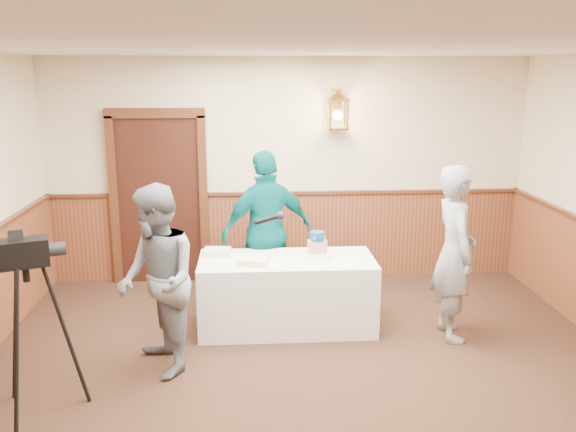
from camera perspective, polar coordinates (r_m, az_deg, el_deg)
name	(u,v)px	position (r m, az deg, el deg)	size (l,w,h in m)	color
ground	(317,430)	(4.87, 2.72, -19.36)	(7.00, 7.00, 0.00)	black
room_shell	(306,220)	(4.67, 1.65, -0.35)	(6.02, 7.02, 2.81)	beige
display_table	(287,293)	(6.38, -0.12, -7.23)	(1.80, 0.80, 0.75)	white
tiered_cake	(317,247)	(6.31, 2.76, -2.90)	(0.28, 0.28, 0.27)	#F2EEB8
sheet_cake_yellow	(253,261)	(6.09, -3.31, -4.25)	(0.29, 0.22, 0.06)	#FCFD97
sheet_cake_green	(217,252)	(6.42, -6.66, -3.37)	(0.28, 0.22, 0.06)	#AEEFA8
interviewer	(157,281)	(5.45, -12.14, -5.97)	(1.59, 1.01, 1.70)	slate
baker	(454,253)	(6.24, 15.29, -3.36)	(0.64, 0.42, 1.76)	gray
assistant_p	(267,232)	(6.73, -1.97, -1.46)	(1.05, 0.44, 1.80)	#035B5B
tv_camera_rig	(33,337)	(5.16, -22.76, -10.42)	(0.55, 0.52, 1.42)	black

